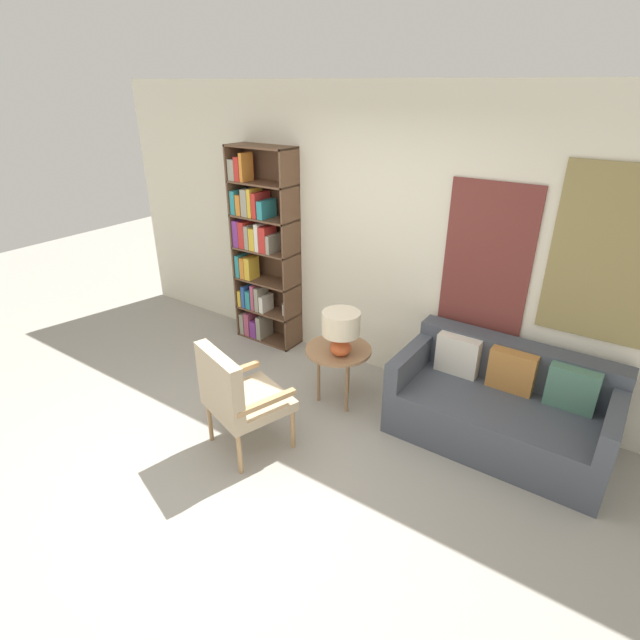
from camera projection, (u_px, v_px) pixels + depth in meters
ground_plane at (229, 471)px, 3.79m from camera, size 14.00×14.00×0.00m
wall_back at (376, 237)px, 4.67m from camera, size 6.40×0.08×2.70m
bookshelf at (259, 251)px, 5.33m from camera, size 0.72×0.30×2.11m
armchair at (236, 393)px, 3.79m from camera, size 0.71×0.71×0.91m
couch at (502, 406)px, 4.03m from camera, size 1.65×0.87×0.76m
side_table at (338, 354)px, 4.40m from camera, size 0.58×0.58×0.55m
table_lamp at (341, 328)px, 4.17m from camera, size 0.32×0.32×0.40m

